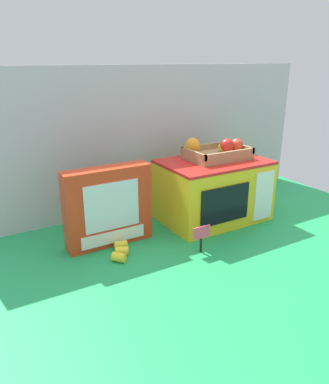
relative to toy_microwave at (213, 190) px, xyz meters
name	(u,v)px	position (x,y,z in m)	size (l,w,h in m)	color
ground_plane	(184,223)	(-0.14, 0.01, -0.13)	(1.70, 1.70, 0.00)	#219E54
display_back_panel	(153,138)	(-0.14, 0.28, 0.19)	(1.61, 0.03, 0.63)	#B7BABF
toy_microwave	(213,190)	(0.00, 0.00, 0.00)	(0.43, 0.29, 0.26)	yellow
food_groups_crate	(217,152)	(0.03, 0.03, 0.16)	(0.25, 0.17, 0.09)	#A37F51
cookie_set_box	(108,207)	(-0.47, 0.01, 0.02)	(0.32, 0.08, 0.29)	red
price_sign	(201,235)	(-0.22, -0.22, -0.06)	(0.07, 0.01, 0.10)	black
loose_toy_banana	(121,251)	(-0.47, -0.10, -0.11)	(0.09, 0.12, 0.03)	yellow
loose_toy_apple	(264,199)	(0.30, -0.01, -0.09)	(0.07, 0.07, 0.07)	red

